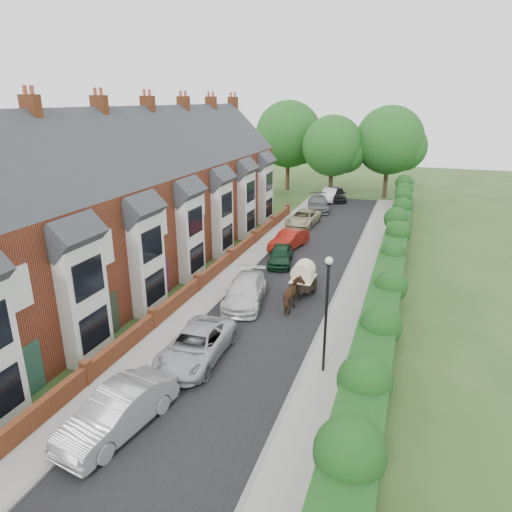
{
  "coord_description": "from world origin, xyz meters",
  "views": [
    {
      "loc": [
        6.19,
        -12.53,
        10.89
      ],
      "look_at": [
        -2.12,
        11.26,
        2.2
      ],
      "focal_mm": 32.0,
      "sensor_mm": 36.0,
      "label": 1
    }
  ],
  "objects_px": {
    "lamppost": "(327,301)",
    "car_white": "(245,291)",
    "car_silver_b": "(196,345)",
    "horse_cart": "(303,276)",
    "car_beige": "(303,218)",
    "horse": "(293,296)",
    "car_grey": "(318,203)",
    "car_black": "(337,194)",
    "car_red": "(289,240)",
    "car_silver_a": "(118,411)",
    "car_green": "(280,255)"
  },
  "relations": [
    {
      "from": "lamppost",
      "to": "car_white",
      "type": "relative_size",
      "value": 1.04
    },
    {
      "from": "car_silver_b",
      "to": "horse_cart",
      "type": "xyz_separation_m",
      "value": [
        2.75,
        8.4,
        0.5
      ]
    },
    {
      "from": "car_beige",
      "to": "horse",
      "type": "relative_size",
      "value": 2.4
    },
    {
      "from": "car_grey",
      "to": "car_black",
      "type": "distance_m",
      "value": 5.69
    },
    {
      "from": "car_silver_b",
      "to": "car_red",
      "type": "bearing_deg",
      "value": 89.16
    },
    {
      "from": "car_silver_a",
      "to": "car_white",
      "type": "relative_size",
      "value": 0.94
    },
    {
      "from": "car_grey",
      "to": "horse",
      "type": "distance_m",
      "value": 23.91
    },
    {
      "from": "car_green",
      "to": "car_silver_a",
      "type": "bearing_deg",
      "value": -102.78
    },
    {
      "from": "car_silver_a",
      "to": "car_red",
      "type": "bearing_deg",
      "value": 99.19
    },
    {
      "from": "car_white",
      "to": "car_silver_b",
      "type": "bearing_deg",
      "value": -100.31
    },
    {
      "from": "car_white",
      "to": "car_green",
      "type": "bearing_deg",
      "value": 78.9
    },
    {
      "from": "car_silver_a",
      "to": "car_beige",
      "type": "relative_size",
      "value": 0.95
    },
    {
      "from": "car_white",
      "to": "car_red",
      "type": "xyz_separation_m",
      "value": [
        -0.33,
        10.46,
        -0.02
      ]
    },
    {
      "from": "car_silver_b",
      "to": "car_white",
      "type": "height_order",
      "value": "car_white"
    },
    {
      "from": "car_green",
      "to": "car_beige",
      "type": "bearing_deg",
      "value": 83.95
    },
    {
      "from": "car_silver_b",
      "to": "horse_cart",
      "type": "distance_m",
      "value": 8.85
    },
    {
      "from": "horse",
      "to": "car_silver_b",
      "type": "bearing_deg",
      "value": 62.86
    },
    {
      "from": "car_silver_a",
      "to": "car_green",
      "type": "xyz_separation_m",
      "value": [
        0.52,
        18.0,
        -0.12
      ]
    },
    {
      "from": "lamppost",
      "to": "car_red",
      "type": "relative_size",
      "value": 1.21
    },
    {
      "from": "lamppost",
      "to": "car_grey",
      "type": "bearing_deg",
      "value": 102.35
    },
    {
      "from": "car_silver_b",
      "to": "car_black",
      "type": "height_order",
      "value": "car_black"
    },
    {
      "from": "horse",
      "to": "car_silver_a",
      "type": "bearing_deg",
      "value": 70.67
    },
    {
      "from": "car_green",
      "to": "horse_cart",
      "type": "distance_m",
      "value": 5.39
    },
    {
      "from": "car_black",
      "to": "horse",
      "type": "distance_m",
      "value": 29.35
    },
    {
      "from": "car_beige",
      "to": "car_grey",
      "type": "xyz_separation_m",
      "value": [
        0.05,
        6.23,
        0.06
      ]
    },
    {
      "from": "car_green",
      "to": "horse",
      "type": "relative_size",
      "value": 1.87
    },
    {
      "from": "car_red",
      "to": "car_beige",
      "type": "distance_m",
      "value": 6.94
    },
    {
      "from": "lamppost",
      "to": "car_white",
      "type": "distance_m",
      "value": 8.14
    },
    {
      "from": "car_silver_b",
      "to": "car_grey",
      "type": "height_order",
      "value": "car_grey"
    },
    {
      "from": "car_silver_b",
      "to": "car_white",
      "type": "xyz_separation_m",
      "value": [
        -0.03,
        6.21,
        0.03
      ]
    },
    {
      "from": "horse",
      "to": "car_black",
      "type": "bearing_deg",
      "value": -87.98
    },
    {
      "from": "lamppost",
      "to": "horse",
      "type": "xyz_separation_m",
      "value": [
        -2.73,
        5.37,
        -2.43
      ]
    },
    {
      "from": "car_silver_b",
      "to": "horse",
      "type": "distance_m",
      "value": 6.77
    },
    {
      "from": "car_grey",
      "to": "horse_cart",
      "type": "bearing_deg",
      "value": -93.21
    },
    {
      "from": "car_white",
      "to": "car_black",
      "type": "xyz_separation_m",
      "value": [
        0.15,
        29.2,
        0.07
      ]
    },
    {
      "from": "car_beige",
      "to": "horse",
      "type": "xyz_separation_m",
      "value": [
        3.67,
        -17.4,
        0.18
      ]
    },
    {
      "from": "lamppost",
      "to": "car_grey",
      "type": "distance_m",
      "value": 29.8
    },
    {
      "from": "lamppost",
      "to": "horse_cart",
      "type": "distance_m",
      "value": 8.33
    },
    {
      "from": "car_silver_b",
      "to": "car_silver_a",
      "type": "bearing_deg",
      "value": -97.69
    },
    {
      "from": "car_beige",
      "to": "car_black",
      "type": "distance_m",
      "value": 11.88
    },
    {
      "from": "car_silver_a",
      "to": "car_silver_b",
      "type": "height_order",
      "value": "car_silver_a"
    },
    {
      "from": "car_silver_a",
      "to": "car_beige",
      "type": "distance_m",
      "value": 28.57
    },
    {
      "from": "car_green",
      "to": "car_white",
      "type": "bearing_deg",
      "value": -101.63
    },
    {
      "from": "car_green",
      "to": "car_beige",
      "type": "distance_m",
      "value": 10.61
    },
    {
      "from": "car_white",
      "to": "car_grey",
      "type": "xyz_separation_m",
      "value": [
        -0.83,
        23.6,
        0.02
      ]
    },
    {
      "from": "car_red",
      "to": "car_black",
      "type": "distance_m",
      "value": 18.75
    },
    {
      "from": "car_silver_a",
      "to": "car_red",
      "type": "height_order",
      "value": "car_silver_a"
    },
    {
      "from": "car_beige",
      "to": "car_silver_b",
      "type": "bearing_deg",
      "value": -84.14
    },
    {
      "from": "car_red",
      "to": "horse_cart",
      "type": "distance_m",
      "value": 8.86
    },
    {
      "from": "car_silver_a",
      "to": "car_red",
      "type": "distance_m",
      "value": 21.66
    }
  ]
}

